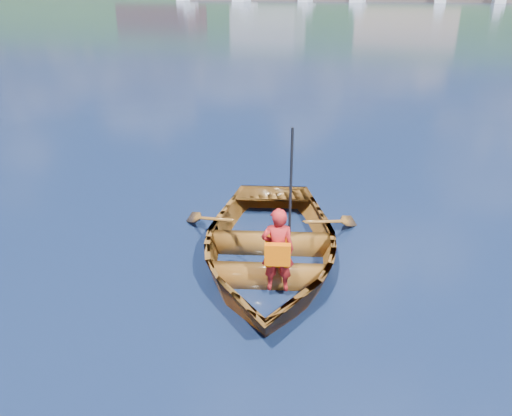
% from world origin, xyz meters
% --- Properties ---
extents(ground, '(600.00, 600.00, 0.00)m').
position_xyz_m(ground, '(0.00, 0.00, 0.00)').
color(ground, '#152349').
rests_on(ground, ground).
extents(rowboat, '(4.12, 5.00, 0.90)m').
position_xyz_m(rowboat, '(0.08, -0.53, 0.30)').
color(rowboat, maroon).
rests_on(rowboat, ground).
extents(child_paddler, '(0.50, 0.41, 2.22)m').
position_xyz_m(child_paddler, '(0.46, -1.36, 0.71)').
color(child_paddler, red).
rests_on(child_paddler, ground).
extents(dock, '(159.99, 12.22, 0.80)m').
position_xyz_m(dock, '(11.20, 148.00, 0.40)').
color(dock, brown).
rests_on(dock, ground).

